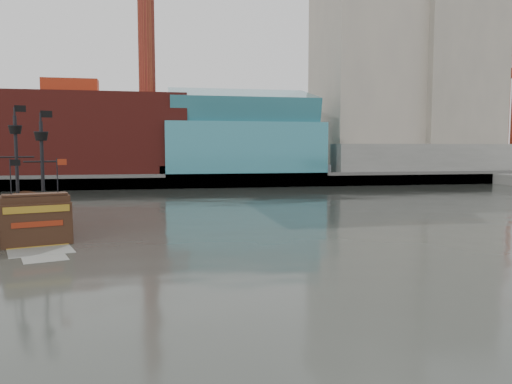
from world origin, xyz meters
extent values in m
plane|color=#252823|center=(0.00, 0.00, 0.00)|extent=(400.00, 400.00, 0.00)
cube|color=slate|center=(0.00, 92.00, 1.00)|extent=(220.00, 60.00, 2.00)
cube|color=#4C4C49|center=(0.00, 62.50, 1.30)|extent=(220.00, 1.00, 2.60)
cube|color=maroon|center=(-22.00, 72.00, 9.50)|extent=(42.00, 18.00, 15.00)
cube|color=teal|center=(10.00, 70.00, 7.00)|extent=(30.00, 16.00, 10.00)
cube|color=#A29886|center=(40.00, 80.00, 25.00)|extent=(20.00, 22.00, 46.00)
cube|color=gray|center=(58.00, 76.00, 21.00)|extent=(18.00, 18.00, 38.00)
cube|color=#A29886|center=(50.00, 97.00, 28.00)|extent=(24.00, 20.00, 52.00)
cube|color=slate|center=(48.00, 66.00, 5.00)|extent=(40.00, 6.00, 6.00)
cylinder|color=maroon|center=(-8.00, 74.00, 28.00)|extent=(3.20, 3.20, 22.00)
cube|color=teal|center=(10.00, 70.00, 15.00)|extent=(28.00, 14.94, 8.78)
cube|color=slate|center=(78.00, 82.00, 3.50)|extent=(4.00, 4.00, 3.00)
cylinder|color=maroon|center=(78.00, 82.00, 18.00)|extent=(1.40, 1.40, 32.00)
cube|color=maroon|center=(75.00, 82.00, 33.00)|extent=(5.00, 2.50, 2.50)
cube|color=slate|center=(88.00, 92.00, 3.50)|extent=(4.00, 4.00, 3.00)
cube|color=maroon|center=(85.00, 92.00, 27.00)|extent=(5.00, 2.50, 2.50)
cube|color=black|center=(-17.03, 17.44, 0.60)|extent=(8.32, 12.90, 2.59)
cube|color=#54341E|center=(-17.03, 17.44, 2.04)|extent=(7.49, 11.61, 0.30)
cube|color=black|center=(-18.46, 22.01, 2.39)|extent=(4.76, 3.55, 1.00)
cube|color=black|center=(-15.49, 12.50, 2.79)|extent=(4.99, 2.93, 1.79)
cube|color=black|center=(-15.21, 11.62, 1.20)|extent=(4.73, 1.70, 3.99)
cube|color=olive|center=(-15.17, 11.49, 2.79)|extent=(4.30, 1.41, 0.50)
cube|color=maroon|center=(-15.17, 11.49, 1.69)|extent=(3.35, 1.12, 0.40)
cylinder|color=black|center=(-18.24, 18.63, 6.08)|extent=(0.35, 0.35, 7.77)
cylinder|color=black|center=(-15.64, 16.00, 5.78)|extent=(0.35, 0.35, 7.17)
cone|color=black|center=(-18.24, 18.63, 8.77)|extent=(1.37, 1.37, 0.70)
cone|color=black|center=(-15.64, 16.00, 8.17)|extent=(1.37, 1.37, 0.70)
cube|color=black|center=(-17.81, 18.77, 10.56)|extent=(0.86, 0.30, 0.55)
cube|color=black|center=(-15.21, 16.13, 9.96)|extent=(0.86, 0.30, 0.55)
cube|color=#969C97|center=(-14.71, 10.03, 0.01)|extent=(5.11, 4.69, 0.02)
camera|label=1|loc=(-6.61, -26.97, 7.27)|focal=35.00mm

